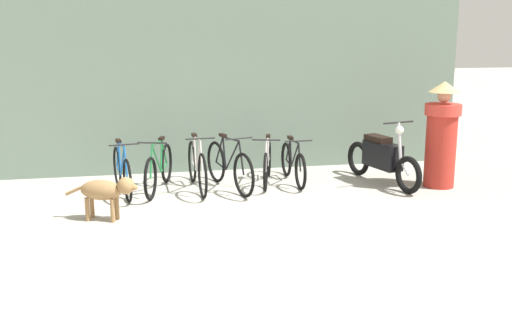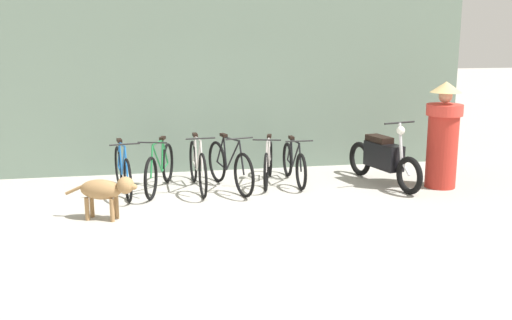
{
  "view_description": "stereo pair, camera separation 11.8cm",
  "coord_description": "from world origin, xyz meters",
  "px_view_note": "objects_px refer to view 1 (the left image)",
  "views": [
    {
      "loc": [
        -1.2,
        -7.41,
        2.56
      ],
      "look_at": [
        0.51,
        1.16,
        0.65
      ],
      "focal_mm": 42.0,
      "sensor_mm": 36.0,
      "label": 1
    },
    {
      "loc": [
        -1.09,
        -7.43,
        2.56
      ],
      "look_at": [
        0.51,
        1.16,
        0.65
      ],
      "focal_mm": 42.0,
      "sensor_mm": 36.0,
      "label": 2
    }
  ],
  "objects_px": {
    "bicycle_0": "(122,172)",
    "person_in_robes": "(442,134)",
    "bicycle_1": "(159,169)",
    "bicycle_3": "(229,167)",
    "motorcycle": "(382,158)",
    "bicycle_2": "(197,167)",
    "bicycle_5": "(293,164)",
    "bicycle_4": "(267,164)",
    "stray_dog": "(107,190)"
  },
  "relations": [
    {
      "from": "bicycle_0",
      "to": "bicycle_3",
      "type": "relative_size",
      "value": 0.97
    },
    {
      "from": "bicycle_1",
      "to": "stray_dog",
      "type": "distance_m",
      "value": 1.61
    },
    {
      "from": "bicycle_1",
      "to": "bicycle_3",
      "type": "bearing_deg",
      "value": 99.74
    },
    {
      "from": "bicycle_3",
      "to": "bicycle_0",
      "type": "bearing_deg",
      "value": -107.18
    },
    {
      "from": "bicycle_1",
      "to": "bicycle_2",
      "type": "distance_m",
      "value": 0.61
    },
    {
      "from": "person_in_robes",
      "to": "bicycle_3",
      "type": "bearing_deg",
      "value": -44.26
    },
    {
      "from": "bicycle_2",
      "to": "bicycle_3",
      "type": "bearing_deg",
      "value": 79.47
    },
    {
      "from": "bicycle_3",
      "to": "bicycle_2",
      "type": "bearing_deg",
      "value": -112.94
    },
    {
      "from": "motorcycle",
      "to": "person_in_robes",
      "type": "bearing_deg",
      "value": 54.82
    },
    {
      "from": "bicycle_3",
      "to": "motorcycle",
      "type": "distance_m",
      "value": 2.59
    },
    {
      "from": "motorcycle",
      "to": "person_in_robes",
      "type": "distance_m",
      "value": 1.03
    },
    {
      "from": "bicycle_4",
      "to": "stray_dog",
      "type": "distance_m",
      "value": 3.0
    },
    {
      "from": "bicycle_3",
      "to": "person_in_robes",
      "type": "bearing_deg",
      "value": 66.02
    },
    {
      "from": "person_in_robes",
      "to": "bicycle_0",
      "type": "bearing_deg",
      "value": -42.03
    },
    {
      "from": "bicycle_0",
      "to": "motorcycle",
      "type": "bearing_deg",
      "value": 77.3
    },
    {
      "from": "bicycle_2",
      "to": "bicycle_5",
      "type": "bearing_deg",
      "value": 91.87
    },
    {
      "from": "bicycle_1",
      "to": "stray_dog",
      "type": "xyz_separation_m",
      "value": [
        -0.76,
        -1.41,
        0.06
      ]
    },
    {
      "from": "bicycle_0",
      "to": "bicycle_5",
      "type": "bearing_deg",
      "value": 83.49
    },
    {
      "from": "bicycle_5",
      "to": "motorcycle",
      "type": "distance_m",
      "value": 1.5
    },
    {
      "from": "bicycle_0",
      "to": "bicycle_1",
      "type": "height_order",
      "value": "same"
    },
    {
      "from": "bicycle_4",
      "to": "person_in_robes",
      "type": "relative_size",
      "value": 0.93
    },
    {
      "from": "bicycle_0",
      "to": "bicycle_5",
      "type": "distance_m",
      "value": 2.84
    },
    {
      "from": "bicycle_4",
      "to": "stray_dog",
      "type": "relative_size",
      "value": 1.61
    },
    {
      "from": "bicycle_4",
      "to": "bicycle_5",
      "type": "bearing_deg",
      "value": 100.69
    },
    {
      "from": "bicycle_2",
      "to": "bicycle_4",
      "type": "bearing_deg",
      "value": 95.49
    },
    {
      "from": "stray_dog",
      "to": "person_in_robes",
      "type": "relative_size",
      "value": 0.58
    },
    {
      "from": "bicycle_1",
      "to": "motorcycle",
      "type": "bearing_deg",
      "value": 101.55
    },
    {
      "from": "bicycle_1",
      "to": "person_in_robes",
      "type": "bearing_deg",
      "value": 98.16
    },
    {
      "from": "bicycle_3",
      "to": "bicycle_4",
      "type": "height_order",
      "value": "bicycle_3"
    },
    {
      "from": "bicycle_3",
      "to": "motorcycle",
      "type": "relative_size",
      "value": 0.89
    },
    {
      "from": "bicycle_3",
      "to": "stray_dog",
      "type": "xyz_separation_m",
      "value": [
        -1.88,
        -1.29,
        0.05
      ]
    },
    {
      "from": "stray_dog",
      "to": "person_in_robes",
      "type": "bearing_deg",
      "value": 28.72
    },
    {
      "from": "bicycle_2",
      "to": "motorcycle",
      "type": "height_order",
      "value": "motorcycle"
    },
    {
      "from": "bicycle_1",
      "to": "bicycle_0",
      "type": "bearing_deg",
      "value": -66.44
    },
    {
      "from": "bicycle_1",
      "to": "bicycle_2",
      "type": "height_order",
      "value": "bicycle_2"
    },
    {
      "from": "bicycle_0",
      "to": "person_in_robes",
      "type": "height_order",
      "value": "person_in_robes"
    },
    {
      "from": "bicycle_2",
      "to": "person_in_robes",
      "type": "relative_size",
      "value": 1.01
    },
    {
      "from": "bicycle_0",
      "to": "bicycle_3",
      "type": "distance_m",
      "value": 1.71
    },
    {
      "from": "motorcycle",
      "to": "stray_dog",
      "type": "height_order",
      "value": "motorcycle"
    },
    {
      "from": "bicycle_5",
      "to": "bicycle_1",
      "type": "bearing_deg",
      "value": -87.48
    },
    {
      "from": "bicycle_4",
      "to": "bicycle_5",
      "type": "relative_size",
      "value": 1.04
    },
    {
      "from": "bicycle_2",
      "to": "bicycle_5",
      "type": "distance_m",
      "value": 1.66
    },
    {
      "from": "stray_dog",
      "to": "person_in_robes",
      "type": "xyz_separation_m",
      "value": [
        5.33,
        0.79,
        0.46
      ]
    },
    {
      "from": "motorcycle",
      "to": "bicycle_1",
      "type": "bearing_deg",
      "value": -108.13
    },
    {
      "from": "bicycle_1",
      "to": "bicycle_3",
      "type": "distance_m",
      "value": 1.13
    },
    {
      "from": "bicycle_2",
      "to": "bicycle_4",
      "type": "relative_size",
      "value": 1.09
    },
    {
      "from": "bicycle_5",
      "to": "person_in_robes",
      "type": "bearing_deg",
      "value": 72.99
    },
    {
      "from": "bicycle_1",
      "to": "bicycle_2",
      "type": "bearing_deg",
      "value": 100.64
    },
    {
      "from": "bicycle_0",
      "to": "person_in_robes",
      "type": "bearing_deg",
      "value": 74.0
    },
    {
      "from": "bicycle_5",
      "to": "motorcycle",
      "type": "height_order",
      "value": "motorcycle"
    }
  ]
}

